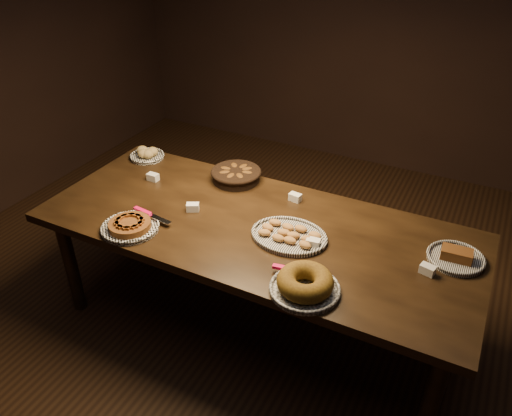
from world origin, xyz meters
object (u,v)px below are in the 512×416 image
at_px(bundt_cake_plate, 305,284).
at_px(madeleine_platter, 289,235).
at_px(buffet_table, 255,235).
at_px(apple_tart_plate, 130,226).

bearing_deg(bundt_cake_plate, madeleine_platter, 140.88).
relative_size(buffet_table, madeleine_platter, 5.95).
bearing_deg(madeleine_platter, apple_tart_plate, -137.98).
xyz_separation_m(buffet_table, apple_tart_plate, (-0.57, -0.35, 0.10)).
distance_m(buffet_table, bundt_cake_plate, 0.60).
xyz_separation_m(buffet_table, bundt_cake_plate, (0.45, -0.38, 0.12)).
relative_size(buffet_table, apple_tart_plate, 7.13).
xyz_separation_m(madeleine_platter, bundt_cake_plate, (0.23, -0.35, 0.02)).
distance_m(apple_tart_plate, madeleine_platter, 0.85).
distance_m(madeleine_platter, bundt_cake_plate, 0.42).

